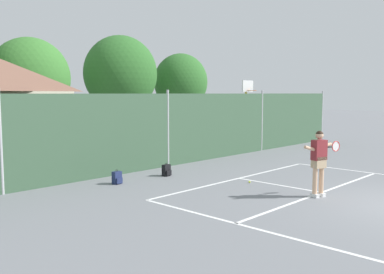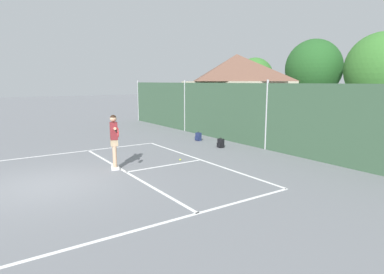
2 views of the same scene
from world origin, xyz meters
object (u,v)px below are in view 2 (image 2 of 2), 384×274
object	(u,v)px
tennis_player	(114,137)
tennis_ball	(180,160)
backpack_navy	(198,137)
backpack_black	(221,143)

from	to	relation	value
tennis_player	tennis_ball	bearing A→B (deg)	85.53
tennis_player	backpack_navy	size ratio (longest dim) A/B	4.01
tennis_ball	backpack_navy	bearing A→B (deg)	135.50
tennis_player	tennis_ball	xyz separation A→B (m)	(0.19, 2.48, -1.08)
tennis_ball	backpack_navy	size ratio (longest dim) A/B	0.14
tennis_ball	backpack_navy	distance (m)	4.26
backpack_navy	backpack_black	xyz separation A→B (m)	(1.99, -0.18, 0.00)
tennis_player	backpack_black	world-z (taller)	tennis_player
tennis_player	backpack_black	distance (m)	5.43
tennis_player	backpack_navy	xyz separation A→B (m)	(-2.84, 5.46, -0.92)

